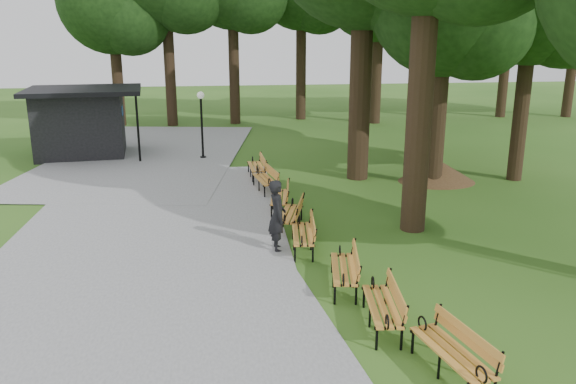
{
  "coord_description": "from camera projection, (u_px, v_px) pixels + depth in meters",
  "views": [
    {
      "loc": [
        -2.15,
        -12.55,
        5.44
      ],
      "look_at": [
        0.07,
        2.93,
        1.1
      ],
      "focal_mm": 35.81,
      "sensor_mm": 36.0,
      "label": 1
    }
  ],
  "objects": [
    {
      "name": "path",
      "position": [
        144.0,
        234.0,
        16.02
      ],
      "size": [
        12.0,
        38.0,
        0.06
      ],
      "primitive_type": "cube",
      "color": "gray",
      "rests_on": "ground"
    },
    {
      "name": "lawn_tree_1",
      "position": [
        446.0,
        1.0,
        19.54
      ],
      "size": [
        5.23,
        5.23,
        9.16
      ],
      "color": "black",
      "rests_on": "ground"
    },
    {
      "name": "bench_7",
      "position": [
        256.0,
        167.0,
        22.22
      ],
      "size": [
        0.68,
        1.91,
        0.88
      ],
      "primitive_type": null,
      "rotation": [
        0.0,
        0.0,
        -1.55
      ],
      "color": "orange",
      "rests_on": "ground"
    },
    {
      "name": "dirt_mound",
      "position": [
        437.0,
        170.0,
        21.65
      ],
      "size": [
        2.44,
        2.44,
        0.86
      ],
      "primitive_type": "cone",
      "color": "#47301C",
      "rests_on": "ground"
    },
    {
      "name": "bench_3",
      "position": [
        303.0,
        234.0,
        14.79
      ],
      "size": [
        0.87,
        1.97,
        0.88
      ],
      "primitive_type": null,
      "rotation": [
        0.0,
        0.0,
        -1.7
      ],
      "color": "orange",
      "rests_on": "ground"
    },
    {
      "name": "kiosk",
      "position": [
        80.0,
        122.0,
        26.02
      ],
      "size": [
        5.29,
        4.71,
        3.08
      ],
      "primitive_type": null,
      "rotation": [
        0.0,
        0.0,
        0.09
      ],
      "color": "black",
      "rests_on": "ground"
    },
    {
      "name": "lamp_post",
      "position": [
        201.0,
        110.0,
        25.19
      ],
      "size": [
        0.32,
        0.32,
        2.98
      ],
      "color": "black",
      "rests_on": "ground"
    },
    {
      "name": "bench_0",
      "position": [
        452.0,
        352.0,
        9.31
      ],
      "size": [
        0.98,
        1.99,
        0.88
      ],
      "primitive_type": null,
      "rotation": [
        0.0,
        0.0,
        -1.39
      ],
      "color": "orange",
      "rests_on": "ground"
    },
    {
      "name": "bench_5",
      "position": [
        279.0,
        197.0,
        18.1
      ],
      "size": [
        0.93,
        1.98,
        0.88
      ],
      "primitive_type": null,
      "rotation": [
        0.0,
        0.0,
        -1.73
      ],
      "color": "orange",
      "rests_on": "ground"
    },
    {
      "name": "bench_2",
      "position": [
        344.0,
        269.0,
        12.59
      ],
      "size": [
        0.98,
        1.99,
        0.88
      ],
      "primitive_type": null,
      "rotation": [
        0.0,
        0.0,
        -1.76
      ],
      "color": "orange",
      "rests_on": "ground"
    },
    {
      "name": "ground",
      "position": [
        302.0,
        269.0,
        13.72
      ],
      "size": [
        100.0,
        100.0,
        0.0
      ],
      "primitive_type": "plane",
      "color": "#305F1B",
      "rests_on": "ground"
    },
    {
      "name": "person",
      "position": [
        277.0,
        216.0,
        14.64
      ],
      "size": [
        0.47,
        0.69,
        1.88
      ],
      "primitive_type": "imported",
      "rotation": [
        0.0,
        0.0,
        1.6
      ],
      "color": "black",
      "rests_on": "ground"
    },
    {
      "name": "bench_4",
      "position": [
        290.0,
        214.0,
        16.41
      ],
      "size": [
        1.14,
        2.0,
        0.88
      ],
      "primitive_type": null,
      "rotation": [
        0.0,
        0.0,
        -1.85
      ],
      "color": "orange",
      "rests_on": "ground"
    },
    {
      "name": "bench_6",
      "position": [
        265.0,
        179.0,
        20.29
      ],
      "size": [
        0.91,
        1.97,
        0.88
      ],
      "primitive_type": null,
      "rotation": [
        0.0,
        0.0,
        -1.43
      ],
      "color": "orange",
      "rests_on": "ground"
    },
    {
      "name": "bench_1",
      "position": [
        382.0,
        306.0,
        10.88
      ],
      "size": [
        0.88,
        1.97,
        0.88
      ],
      "primitive_type": null,
      "rotation": [
        0.0,
        0.0,
        -1.7
      ],
      "color": "orange",
      "rests_on": "ground"
    }
  ]
}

